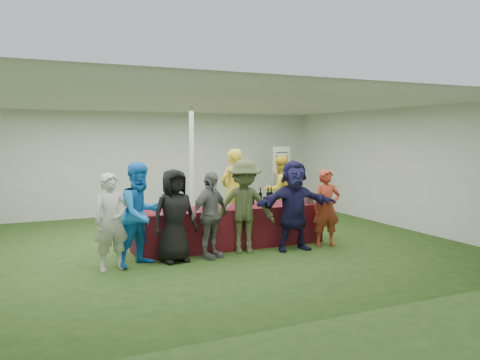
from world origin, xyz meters
name	(u,v)px	position (x,y,z in m)	size (l,w,h in m)	color
ground	(187,247)	(0.00, 0.00, 0.00)	(60.00, 60.00, 0.00)	#284719
tent	(192,170)	(0.50, 1.20, 1.35)	(10.00, 10.00, 10.00)	white
serving_table	(230,227)	(0.75, -0.32, 0.38)	(3.60, 0.80, 0.75)	maroon
wine_bottles	(257,198)	(1.38, -0.17, 0.87)	(0.70, 0.13, 0.32)	black
wine_glasses	(187,206)	(-0.18, -0.59, 0.86)	(1.17, 0.08, 0.16)	silver
water_bottle	(229,201)	(0.75, -0.24, 0.85)	(0.07, 0.07, 0.23)	silver
bar_towel	(298,201)	(2.25, -0.27, 0.77)	(0.25, 0.18, 0.03)	white
dump_bucket	(310,199)	(2.34, -0.54, 0.84)	(0.24, 0.24, 0.18)	slate
wine_list_sign	(282,165)	(3.36, 2.41, 1.32)	(0.50, 0.03, 1.80)	slate
staff_pourer	(233,191)	(1.29, 0.81, 0.90)	(0.66, 0.43, 1.80)	gold
staff_back	(280,190)	(2.65, 1.21, 0.81)	(0.79, 0.61, 1.62)	yellow
customer_0	(112,222)	(-1.53, -0.98, 0.75)	(0.55, 0.36, 1.51)	beige
customer_1	(141,214)	(-1.05, -0.90, 0.83)	(0.81, 0.63, 1.66)	blue
customer_2	(174,216)	(-0.51, -0.91, 0.77)	(0.75, 0.49, 1.54)	black
customer_3	(210,215)	(0.11, -0.94, 0.74)	(0.87, 0.36, 1.48)	slate
customer_4	(244,207)	(0.79, -0.84, 0.83)	(1.07, 0.61, 1.66)	#3F4928
customer_5	(294,205)	(1.70, -1.03, 0.82)	(1.52, 0.48, 1.64)	#191842
customer_6	(327,208)	(2.42, -1.01, 0.73)	(0.53, 0.35, 1.45)	#9F3620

